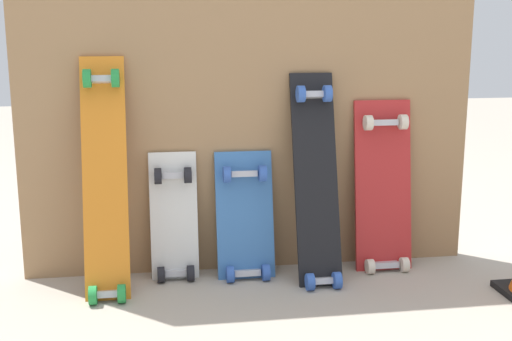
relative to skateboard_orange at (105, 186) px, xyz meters
name	(u,v)px	position (x,y,z in m)	size (l,w,h in m)	color
ground_plane	(253,271)	(0.57, 0.10, -0.40)	(12.00, 12.00, 0.00)	#A89E8E
plywood_wall_panel	(251,78)	(0.57, 0.17, 0.37)	(1.81, 0.04, 1.55)	#99724C
skateboard_orange	(105,186)	(0.00, 0.00, 0.00)	(0.16, 0.32, 0.93)	orange
skateboard_white	(174,224)	(0.25, 0.09, -0.19)	(0.19, 0.15, 0.56)	silver
skateboard_blue	(245,223)	(0.53, 0.07, -0.19)	(0.23, 0.19, 0.56)	#386BAD
skateboard_black	(317,187)	(0.80, 0.01, -0.04)	(0.17, 0.31, 0.87)	black
skateboard_red	(383,194)	(1.10, 0.08, -0.09)	(0.23, 0.18, 0.75)	#B22626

